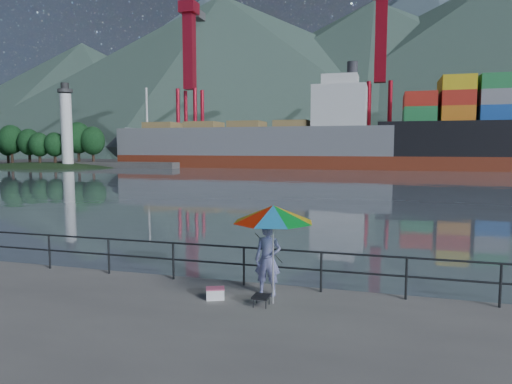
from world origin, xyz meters
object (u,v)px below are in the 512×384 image
fisherman (268,259)px  beach_umbrella (273,214)px  cooler_bag (215,294)px  bulk_carrier (261,144)px

fisherman → beach_umbrella: 1.36m
cooler_bag → fisherman: bearing=7.6°
fisherman → bulk_carrier: 73.17m
beach_umbrella → fisherman: bearing=115.1°
beach_umbrella → bulk_carrier: bearing=105.4°
fisherman → cooler_bag: 1.49m
beach_umbrella → cooler_bag: beach_umbrella is taller
fisherman → cooler_bag: (-1.12, -0.64, -0.76)m
cooler_bag → bulk_carrier: size_ratio=0.01×
beach_umbrella → bulk_carrier: size_ratio=0.05×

